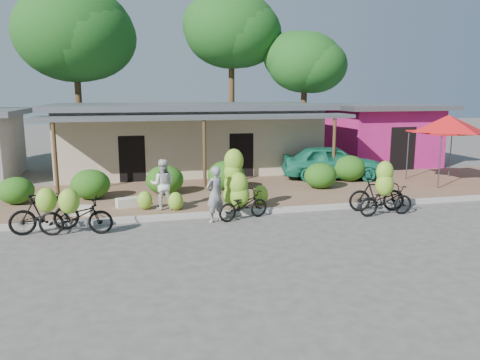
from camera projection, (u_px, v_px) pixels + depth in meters
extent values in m
plane|color=#4C4A47|center=(242.00, 234.00, 13.11)|extent=(100.00, 100.00, 0.00)
cube|color=#8A614A|center=(210.00, 194.00, 17.87)|extent=(60.00, 6.00, 0.12)
cube|color=#A8A399|center=(227.00, 213.00, 15.01)|extent=(60.00, 0.25, 0.15)
cube|color=#C5B095|center=(188.00, 140.00, 23.32)|extent=(12.00, 6.00, 3.10)
cube|color=slate|center=(187.00, 106.00, 23.01)|extent=(13.00, 7.00, 0.25)
cube|color=black|center=(197.00, 157.00, 20.59)|extent=(1.40, 0.12, 2.20)
cube|color=slate|center=(200.00, 117.00, 19.25)|extent=(13.00, 2.00, 0.15)
cylinder|color=brown|center=(56.00, 160.00, 17.34)|extent=(0.14, 0.14, 2.85)
cylinder|color=brown|center=(205.00, 155.00, 18.67)|extent=(0.14, 0.14, 2.85)
cylinder|color=brown|center=(334.00, 151.00, 19.99)|extent=(0.14, 0.14, 2.85)
cube|color=#C51E7B|center=(377.00, 137.00, 25.81)|extent=(5.00, 5.00, 3.00)
cube|color=slate|center=(379.00, 107.00, 25.51)|extent=(6.00, 6.00, 0.25)
cube|color=black|center=(402.00, 149.00, 23.55)|extent=(1.40, 0.12, 2.20)
cylinder|color=brown|center=(78.00, 95.00, 26.38)|extent=(0.36, 0.36, 7.48)
ellipsoid|color=#134F19|center=(75.00, 34.00, 25.77)|extent=(6.55, 6.55, 5.24)
ellipsoid|color=#134F19|center=(65.00, 29.00, 25.88)|extent=(5.57, 5.57, 4.46)
cylinder|color=brown|center=(232.00, 90.00, 28.94)|extent=(0.36, 0.36, 8.05)
ellipsoid|color=#134F19|center=(231.00, 30.00, 28.27)|extent=(5.71, 5.71, 4.57)
ellipsoid|color=#134F19|center=(222.00, 25.00, 28.39)|extent=(4.85, 4.85, 3.88)
cylinder|color=brown|center=(304.00, 108.00, 28.16)|extent=(0.36, 0.36, 5.98)
ellipsoid|color=#134F19|center=(305.00, 62.00, 27.67)|extent=(4.46, 4.46, 3.57)
ellipsoid|color=#134F19|center=(295.00, 57.00, 27.79)|extent=(3.79, 3.79, 3.03)
ellipsoid|color=#165112|center=(16.00, 191.00, 16.01)|extent=(1.20, 1.08, 0.94)
ellipsoid|color=#165112|center=(91.00, 184.00, 16.75)|extent=(1.38, 1.24, 1.08)
ellipsoid|color=#165112|center=(165.00, 180.00, 17.56)|extent=(1.41, 1.27, 1.10)
ellipsoid|color=#165112|center=(226.00, 175.00, 18.39)|extent=(1.47, 1.32, 1.15)
ellipsoid|color=#165112|center=(320.00, 176.00, 18.63)|extent=(1.31, 1.18, 1.02)
ellipsoid|color=#165112|center=(349.00, 168.00, 20.16)|extent=(1.43, 1.29, 1.12)
cylinder|color=#59595E|center=(440.00, 162.00, 18.52)|extent=(0.05, 0.05, 2.10)
cylinder|color=#59595E|center=(407.00, 155.00, 20.62)|extent=(0.05, 0.05, 2.10)
cylinder|color=#59595E|center=(450.00, 154.00, 21.14)|extent=(0.05, 0.05, 2.10)
cube|color=red|center=(448.00, 132.00, 19.63)|extent=(2.40, 2.40, 0.06)
cone|color=red|center=(448.00, 123.00, 19.56)|extent=(3.50, 3.50, 0.70)
imported|color=black|center=(76.00, 216.00, 12.93)|extent=(2.07, 0.92, 1.05)
ellipsoid|color=#86CA32|center=(69.00, 201.00, 12.19)|extent=(0.54, 0.46, 0.68)
imported|color=black|center=(44.00, 213.00, 13.12)|extent=(1.95, 1.01, 1.13)
ellipsoid|color=#86CA32|center=(46.00, 200.00, 12.47)|extent=(0.54, 0.46, 0.67)
imported|color=black|center=(243.00, 205.00, 14.51)|extent=(1.84, 1.13, 0.91)
ellipsoid|color=#86CA32|center=(233.00, 196.00, 14.90)|extent=(0.61, 0.52, 0.76)
ellipsoid|color=#86CA32|center=(235.00, 184.00, 14.89)|extent=(0.73, 0.62, 0.91)
ellipsoid|color=#86CA32|center=(233.00, 172.00, 14.77)|extent=(0.58, 0.49, 0.72)
ellipsoid|color=#86CA32|center=(234.00, 161.00, 14.72)|extent=(0.62, 0.53, 0.78)
ellipsoid|color=#86CA32|center=(240.00, 196.00, 14.63)|extent=(0.62, 0.53, 0.78)
ellipsoid|color=#86CA32|center=(239.00, 184.00, 14.54)|extent=(0.59, 0.50, 0.73)
imported|color=black|center=(377.00, 195.00, 15.49)|extent=(1.93, 0.87, 1.12)
ellipsoid|color=#86CA32|center=(385.00, 185.00, 14.77)|extent=(0.59, 0.50, 0.74)
ellipsoid|color=#86CA32|center=(385.00, 172.00, 14.74)|extent=(0.56, 0.47, 0.70)
imported|color=black|center=(386.00, 200.00, 14.98)|extent=(1.89, 0.71, 0.98)
ellipsoid|color=#86CA32|center=(145.00, 200.00, 15.27)|extent=(0.49, 0.42, 0.62)
ellipsoid|color=#86CA32|center=(176.00, 201.00, 15.18)|extent=(0.49, 0.41, 0.61)
ellipsoid|color=#86CA32|center=(261.00, 195.00, 15.97)|extent=(0.54, 0.46, 0.67)
cube|color=beige|center=(129.00, 202.00, 15.68)|extent=(0.92, 0.59, 0.30)
cube|color=beige|center=(80.00, 210.00, 14.65)|extent=(0.82, 0.55, 0.28)
imported|color=gray|center=(215.00, 194.00, 14.18)|extent=(0.75, 0.66, 1.72)
imported|color=silver|center=(163.00, 184.00, 15.25)|extent=(0.90, 0.75, 1.65)
imported|color=#1A7658|center=(332.00, 162.00, 20.69)|extent=(4.66, 2.74, 1.49)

